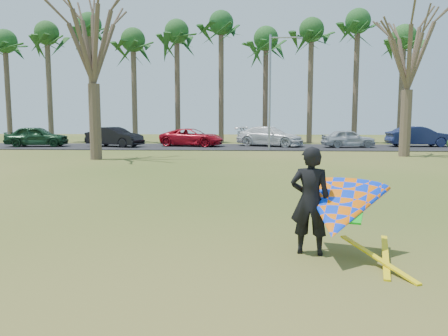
# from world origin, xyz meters

# --- Properties ---
(ground) EXTENTS (100.00, 100.00, 0.00)m
(ground) POSITION_xyz_m (0.00, 0.00, 0.00)
(ground) COLOR #24480F
(ground) RESTS_ON ground
(parking_strip) EXTENTS (46.00, 7.00, 0.06)m
(parking_strip) POSITION_xyz_m (0.00, 25.00, 0.03)
(parking_strip) COLOR black
(parking_strip) RESTS_ON ground
(palm_0) EXTENTS (4.84, 4.84, 10.84)m
(palm_0) POSITION_xyz_m (-22.00, 31.00, 9.17)
(palm_0) COLOR #483B2B
(palm_0) RESTS_ON ground
(palm_1) EXTENTS (4.84, 4.84, 11.54)m
(palm_1) POSITION_xyz_m (-18.00, 31.00, 9.85)
(palm_1) COLOR #4B3F2D
(palm_1) RESTS_ON ground
(palm_2) EXTENTS (4.84, 4.84, 12.24)m
(palm_2) POSITION_xyz_m (-14.00, 31.00, 10.52)
(palm_2) COLOR #4F402F
(palm_2) RESTS_ON ground
(palm_3) EXTENTS (4.84, 4.84, 10.84)m
(palm_3) POSITION_xyz_m (-10.00, 31.00, 9.17)
(palm_3) COLOR brown
(palm_3) RESTS_ON ground
(palm_4) EXTENTS (4.84, 4.84, 11.54)m
(palm_4) POSITION_xyz_m (-6.00, 31.00, 9.85)
(palm_4) COLOR brown
(palm_4) RESTS_ON ground
(palm_5) EXTENTS (4.84, 4.84, 12.24)m
(palm_5) POSITION_xyz_m (-2.00, 31.00, 10.52)
(palm_5) COLOR brown
(palm_5) RESTS_ON ground
(palm_6) EXTENTS (4.84, 4.84, 10.84)m
(palm_6) POSITION_xyz_m (2.00, 31.00, 9.17)
(palm_6) COLOR #47372A
(palm_6) RESTS_ON ground
(palm_7) EXTENTS (4.84, 4.84, 11.54)m
(palm_7) POSITION_xyz_m (6.00, 31.00, 9.85)
(palm_7) COLOR brown
(palm_7) RESTS_ON ground
(palm_8) EXTENTS (4.84, 4.84, 12.24)m
(palm_8) POSITION_xyz_m (10.00, 31.00, 10.52)
(palm_8) COLOR #443829
(palm_8) RESTS_ON ground
(palm_9) EXTENTS (4.84, 4.84, 10.84)m
(palm_9) POSITION_xyz_m (14.00, 31.00, 9.17)
(palm_9) COLOR #46392A
(palm_9) RESTS_ON ground
(bare_tree_left) EXTENTS (6.60, 6.60, 9.70)m
(bare_tree_left) POSITION_xyz_m (-8.00, 15.00, 6.92)
(bare_tree_left) COLOR #4F3F2F
(bare_tree_left) RESTS_ON ground
(bare_tree_right) EXTENTS (6.27, 6.27, 9.21)m
(bare_tree_right) POSITION_xyz_m (10.00, 18.00, 6.57)
(bare_tree_right) COLOR #4E412F
(bare_tree_right) RESTS_ON ground
(streetlight) EXTENTS (2.28, 0.18, 8.00)m
(streetlight) POSITION_xyz_m (2.16, 22.00, 4.46)
(streetlight) COLOR gray
(streetlight) RESTS_ON ground
(car_0) EXTENTS (4.89, 2.51, 1.59)m
(car_0) POSITION_xyz_m (-16.05, 24.30, 0.86)
(car_0) COLOR #163920
(car_0) RESTS_ON parking_strip
(car_1) EXTENTS (4.88, 3.10, 1.52)m
(car_1) POSITION_xyz_m (-9.93, 24.54, 0.82)
(car_1) COLOR black
(car_1) RESTS_ON parking_strip
(car_2) EXTENTS (5.39, 3.32, 1.39)m
(car_2) POSITION_xyz_m (-3.95, 25.46, 0.76)
(car_2) COLOR #AC0D1C
(car_2) RESTS_ON parking_strip
(car_3) EXTENTS (5.79, 4.23, 1.56)m
(car_3) POSITION_xyz_m (2.21, 25.82, 0.84)
(car_3) COLOR silver
(car_3) RESTS_ON parking_strip
(car_4) EXTENTS (4.16, 2.13, 1.35)m
(car_4) POSITION_xyz_m (8.13, 24.78, 0.74)
(car_4) COLOR #A7ADB5
(car_4) RESTS_ON parking_strip
(car_5) EXTENTS (4.88, 1.96, 1.58)m
(car_5) POSITION_xyz_m (13.83, 25.99, 0.85)
(car_5) COLOR #171F46
(car_5) RESTS_ON parking_strip
(kite_flyer) EXTENTS (2.13, 2.39, 2.05)m
(kite_flyer) POSITION_xyz_m (2.10, -1.67, 0.86)
(kite_flyer) COLOR black
(kite_flyer) RESTS_ON ground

